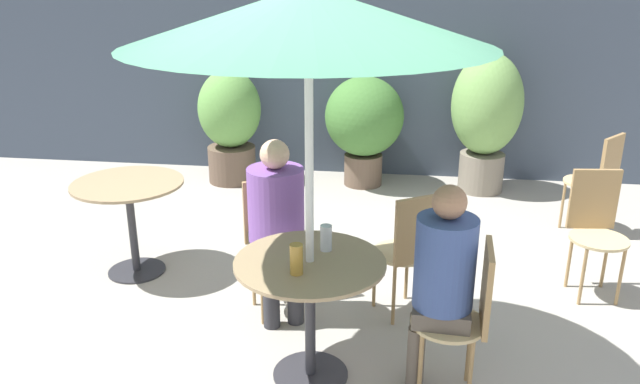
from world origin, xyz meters
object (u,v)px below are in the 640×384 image
(potted_plant_0, at_px, (230,121))
(potted_plant_1, at_px, (364,121))
(seated_person_0, at_px, (442,274))
(potted_plant_2, at_px, (486,114))
(beer_glass_1, at_px, (326,238))
(bistro_chair_2, at_px, (599,174))
(umbrella, at_px, (308,17))
(cafe_table_far, at_px, (130,203))
(bistro_chair_3, at_px, (596,222))
(seated_person_1, at_px, (277,217))
(beer_glass_0, at_px, (296,259))
(cafe_table_near, at_px, (310,288))
(bistro_chair_0, at_px, (467,309))
(bistro_chair_1, at_px, (272,234))
(bistro_chair_4, at_px, (410,245))

(potted_plant_0, height_order, potted_plant_1, potted_plant_0)
(seated_person_0, relative_size, potted_plant_2, 0.85)
(beer_glass_1, xyz_separation_m, potted_plant_0, (-1.44, 3.17, -0.13))
(bistro_chair_2, bearing_deg, seated_person_0, 9.49)
(bistro_chair_2, distance_m, seated_person_0, 2.85)
(umbrella, bearing_deg, potted_plant_1, 89.11)
(cafe_table_far, bearing_deg, potted_plant_0, 86.03)
(bistro_chair_3, distance_m, potted_plant_2, 2.18)
(seated_person_1, bearing_deg, beer_glass_0, -97.89)
(seated_person_1, height_order, beer_glass_0, seated_person_1)
(bistro_chair_2, relative_size, beer_glass_1, 6.03)
(cafe_table_near, relative_size, bistro_chair_0, 0.93)
(beer_glass_0, relative_size, beer_glass_1, 1.10)
(bistro_chair_1, distance_m, potted_plant_1, 2.68)
(seated_person_0, bearing_deg, bistro_chair_3, 142.97)
(cafe_table_far, height_order, bistro_chair_3, bistro_chair_3)
(bistro_chair_2, relative_size, bistro_chair_4, 1.00)
(bistro_chair_3, relative_size, beer_glass_0, 5.46)
(potted_plant_0, distance_m, potted_plant_1, 1.43)
(bistro_chair_4, bearing_deg, bistro_chair_0, 79.03)
(seated_person_0, height_order, beer_glass_1, seated_person_0)
(cafe_table_near, height_order, cafe_table_far, same)
(cafe_table_near, xyz_separation_m, bistro_chair_1, (-0.37, 0.76, -0.03))
(potted_plant_1, relative_size, potted_plant_2, 0.81)
(bistro_chair_2, bearing_deg, umbrella, -1.61)
(cafe_table_far, distance_m, beer_glass_1, 1.87)
(seated_person_0, distance_m, potted_plant_0, 3.94)
(bistro_chair_2, bearing_deg, bistro_chair_4, -3.35)
(potted_plant_0, bearing_deg, umbrella, -67.54)
(beer_glass_0, bearing_deg, potted_plant_1, 88.36)
(bistro_chair_3, xyz_separation_m, potted_plant_2, (-0.55, 2.10, 0.28))
(cafe_table_near, xyz_separation_m, potted_plant_1, (0.05, 3.40, 0.13))
(bistro_chair_4, xyz_separation_m, umbrella, (-0.54, -0.71, 1.46))
(bistro_chair_2, relative_size, seated_person_1, 0.73)
(cafe_table_near, bearing_deg, potted_plant_0, 112.46)
(bistro_chair_0, xyz_separation_m, potted_plant_1, (-0.79, 3.45, 0.16))
(cafe_table_near, height_order, bistro_chair_2, bistro_chair_2)
(cafe_table_far, height_order, bistro_chair_2, bistro_chair_2)
(seated_person_1, height_order, potted_plant_2, potted_plant_2)
(bistro_chair_1, xyz_separation_m, potted_plant_2, (1.66, 2.62, 0.28))
(bistro_chair_2, relative_size, potted_plant_0, 0.73)
(beer_glass_1, relative_size, potted_plant_1, 0.13)
(bistro_chair_0, bearing_deg, cafe_table_near, -90.00)
(bistro_chair_1, bearing_deg, beer_glass_0, -96.69)
(beer_glass_1, height_order, potted_plant_0, potted_plant_0)
(cafe_table_far, xyz_separation_m, bistro_chair_3, (3.36, 0.18, -0.03))
(seated_person_1, bearing_deg, potted_plant_1, 56.20)
(bistro_chair_0, bearing_deg, seated_person_0, -90.00)
(bistro_chair_3, relative_size, potted_plant_2, 0.62)
(cafe_table_near, relative_size, potted_plant_0, 0.68)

